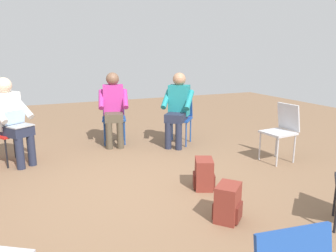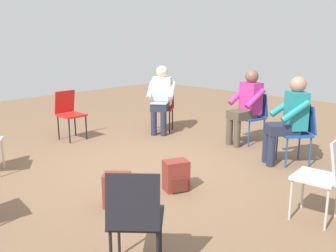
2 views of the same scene
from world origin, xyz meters
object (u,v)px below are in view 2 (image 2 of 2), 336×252
at_px(chair_north, 253,114).
at_px(person_with_laptop, 161,96).
at_px(chair_southeast, 135,215).
at_px(backpack_near_laptop_user, 176,177).
at_px(person_in_magenta, 246,103).
at_px(person_in_teal, 289,116).
at_px(chair_northwest, 163,105).
at_px(chair_northeast, 300,129).
at_px(chair_east, 325,173).
at_px(backpack_by_empty_chair, 117,192).
at_px(chair_west, 69,111).

distance_m(chair_north, person_with_laptop, 1.72).
bearing_deg(chair_southeast, backpack_near_laptop_user, 80.57).
relative_size(chair_southeast, person_with_laptop, 0.69).
xyz_separation_m(person_in_magenta, person_in_teal, (0.99, -0.47, 0.00)).
height_order(chair_northwest, backpack_near_laptop_user, chair_northwest).
relative_size(chair_northeast, chair_north, 1.00).
bearing_deg(chair_southeast, person_in_magenta, 69.02).
bearing_deg(person_in_teal, chair_southeast, 137.08).
relative_size(chair_northeast, person_in_magenta, 0.69).
relative_size(person_in_magenta, person_in_teal, 1.00).
bearing_deg(chair_east, chair_north, 40.06).
height_order(chair_northwest, chair_north, same).
relative_size(chair_northeast, person_with_laptop, 0.69).
xyz_separation_m(chair_southeast, person_in_magenta, (-1.38, 3.65, 0.20)).
relative_size(person_with_laptop, backpack_near_laptop_user, 3.44).
height_order(chair_northeast, chair_east, same).
relative_size(chair_east, person_in_magenta, 0.69).
distance_m(chair_northwest, person_in_magenta, 1.70).
height_order(chair_north, person_with_laptop, person_with_laptop).
bearing_deg(chair_northeast, backpack_by_empty_chair, 114.10).
relative_size(chair_north, person_with_laptop, 0.69).
bearing_deg(chair_north, chair_southeast, 123.13).
relative_size(chair_northwest, person_in_teal, 0.69).
xyz_separation_m(chair_north, person_with_laptop, (-1.61, -0.58, 0.20)).
xyz_separation_m(chair_northwest, chair_west, (-0.72, -1.60, 0.00)).
bearing_deg(chair_northeast, person_in_magenta, 22.63).
height_order(chair_east, backpack_by_empty_chair, chair_east).
distance_m(person_in_magenta, backpack_near_laptop_user, 2.37).
distance_m(chair_north, person_in_magenta, 0.26).
bearing_deg(backpack_by_empty_chair, chair_west, 157.66).
distance_m(chair_southeast, person_in_teal, 3.21).
distance_m(chair_northeast, backpack_by_empty_chair, 2.78).
distance_m(chair_southeast, backpack_near_laptop_user, 1.69).
distance_m(chair_north, chair_southeast, 4.04).
height_order(person_in_magenta, person_in_teal, same).
bearing_deg(chair_southeast, chair_west, 113.17).
xyz_separation_m(person_with_laptop, backpack_near_laptop_user, (2.07, -1.83, -0.53)).
bearing_deg(backpack_near_laptop_user, chair_southeast, -57.76).
height_order(chair_southeast, person_in_magenta, person_in_magenta).
relative_size(person_with_laptop, person_in_teal, 1.00).
xyz_separation_m(chair_northwest, person_in_magenta, (1.67, 0.28, 0.20)).
relative_size(chair_northeast, backpack_by_empty_chair, 2.36).
xyz_separation_m(chair_northwest, chair_north, (1.71, 0.44, 0.00)).
bearing_deg(backpack_by_empty_chair, chair_north, 95.33).
distance_m(chair_southeast, person_in_magenta, 3.91).
xyz_separation_m(chair_west, chair_north, (2.43, 2.04, 0.00)).
relative_size(chair_west, person_in_teal, 0.69).
bearing_deg(backpack_by_empty_chair, chair_southeast, -31.91).
height_order(chair_northeast, chair_southeast, same).
bearing_deg(chair_northeast, person_with_laptop, 41.73).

